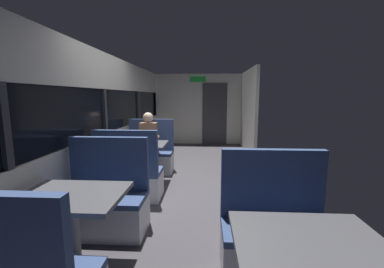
{
  "coord_description": "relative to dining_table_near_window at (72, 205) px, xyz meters",
  "views": [
    {
      "loc": [
        0.27,
        -4.09,
        1.58
      ],
      "look_at": [
        -0.03,
        1.23,
        0.77
      ],
      "focal_mm": 23.3,
      "sensor_mm": 36.0,
      "label": 1
    }
  ],
  "objects": [
    {
      "name": "ground_plane",
      "position": [
        0.89,
        2.09,
        -0.65
      ],
      "size": [
        3.3,
        9.2,
        0.02
      ],
      "primitive_type": "cube",
      "color": "#423F44"
    },
    {
      "name": "carriage_window_panel_left",
      "position": [
        -0.56,
        2.09,
        0.47
      ],
      "size": [
        0.09,
        8.48,
        2.3
      ],
      "color": "beige",
      "rests_on": "ground_plane"
    },
    {
      "name": "carriage_end_bulkhead",
      "position": [
        0.95,
        6.28,
        0.5
      ],
      "size": [
        2.9,
        0.11,
        2.3
      ],
      "color": "beige",
      "rests_on": "ground_plane"
    },
    {
      "name": "carriage_aisle_panel_right",
      "position": [
        2.34,
        5.09,
        0.51
      ],
      "size": [
        0.08,
        2.4,
        2.3
      ],
      "primitive_type": "cube",
      "color": "beige",
      "rests_on": "ground_plane"
    },
    {
      "name": "dining_table_near_window",
      "position": [
        0.0,
        0.0,
        0.0
      ],
      "size": [
        0.9,
        0.7,
        0.74
      ],
      "color": "#9E9EA3",
      "rests_on": "ground_plane"
    },
    {
      "name": "bench_near_window_facing_entry",
      "position": [
        0.0,
        0.7,
        -0.31
      ],
      "size": [
        0.95,
        0.5,
        1.1
      ],
      "color": "silver",
      "rests_on": "ground_plane"
    },
    {
      "name": "dining_table_mid_window",
      "position": [
        0.0,
        2.34,
        0.0
      ],
      "size": [
        0.9,
        0.7,
        0.74
      ],
      "color": "#9E9EA3",
      "rests_on": "ground_plane"
    },
    {
      "name": "bench_mid_window_facing_end",
      "position": [
        0.0,
        1.64,
        -0.31
      ],
      "size": [
        0.95,
        0.5,
        1.1
      ],
      "color": "silver",
      "rests_on": "ground_plane"
    },
    {
      "name": "bench_mid_window_facing_entry",
      "position": [
        0.0,
        3.04,
        -0.31
      ],
      "size": [
        0.95,
        0.5,
        1.1
      ],
      "color": "silver",
      "rests_on": "ground_plane"
    },
    {
      "name": "dining_table_front_aisle",
      "position": [
        1.79,
        -0.6,
        0.0
      ],
      "size": [
        0.9,
        0.7,
        0.74
      ],
      "color": "#9E9EA3",
      "rests_on": "ground_plane"
    },
    {
      "name": "bench_front_aisle_facing_entry",
      "position": [
        1.79,
        0.1,
        -0.31
      ],
      "size": [
        0.95,
        0.5,
        1.1
      ],
      "color": "silver",
      "rests_on": "ground_plane"
    },
    {
      "name": "seated_passenger",
      "position": [
        0.0,
        2.97,
        -0.1
      ],
      "size": [
        0.47,
        0.55,
        1.26
      ],
      "color": "#26262D",
      "rests_on": "ground_plane"
    }
  ]
}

